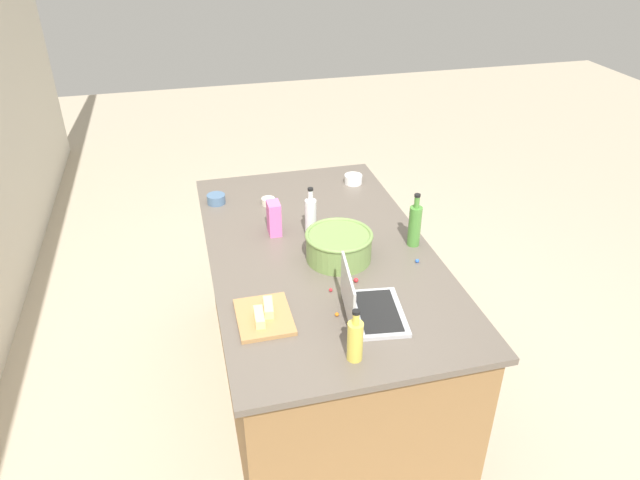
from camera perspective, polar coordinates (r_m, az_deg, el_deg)
The scene contains 19 objects.
ground_plane at distance 3.34m, azimuth 0.00°, elevation -14.15°, with size 12.00×12.00×0.00m, color #B7A88E.
island_counter at distance 3.03m, azimuth 0.00°, elevation -8.11°, with size 1.83×1.04×0.90m.
laptop at distance 2.34m, azimuth 4.56°, elevation -6.45°, with size 0.34×0.27×0.22m.
mixing_bowl_large at distance 2.67m, azimuth 1.85°, elevation -0.53°, with size 0.31×0.31×0.14m.
bottle_olive at distance 2.79m, azimuth 9.22°, elevation 1.48°, with size 0.06×0.06×0.27m.
bottle_vinegar at distance 2.84m, azimuth -0.92°, elevation 2.30°, with size 0.06×0.06×0.26m.
bottle_oil at distance 2.11m, azimuth 3.44°, elevation -9.68°, with size 0.06×0.06×0.22m.
cutting_board at distance 2.35m, azimuth -5.48°, elevation -7.47°, with size 0.27×0.22×0.02m, color #AD7F4C.
butter_stick_left at distance 2.35m, azimuth -5.05°, elevation -6.55°, with size 0.11×0.04×0.04m, color #F4E58C.
butter_stick_right at distance 2.31m, azimuth -5.94°, elevation -7.47°, with size 0.11×0.04×0.04m, color #F4E58C.
ramekin_small at distance 3.23m, azimuth -10.09°, elevation 3.95°, with size 0.10×0.10×0.05m, color slate.
ramekin_medium at distance 3.18m, azimuth -5.06°, elevation 3.78°, with size 0.07×0.07×0.04m, color beige.
ramekin_wide at distance 3.41m, azimuth 3.27°, elevation 5.94°, with size 0.10×0.10×0.05m, color white.
candy_bag at distance 2.87m, azimuth -4.50°, elevation 2.13°, with size 0.09×0.06×0.17m, color pink.
candy_0 at distance 3.13m, azimuth -0.92°, elevation 3.32°, with size 0.02×0.02×0.02m, color blue.
candy_1 at distance 2.35m, azimuth 1.66°, elevation -7.26°, with size 0.02×0.02×0.02m, color orange.
candy_2 at distance 2.54m, azimuth 3.53°, elevation -3.92°, with size 0.02×0.02×0.02m, color red.
candy_3 at distance 2.71m, azimuth 9.45°, elevation -2.02°, with size 0.02×0.02×0.02m, color blue.
candy_4 at distance 2.49m, azimuth 1.06°, elevation -4.89°, with size 0.02×0.02×0.02m, color red.
Camera 1 is at (-2.29, 0.58, 2.36)m, focal length 32.83 mm.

